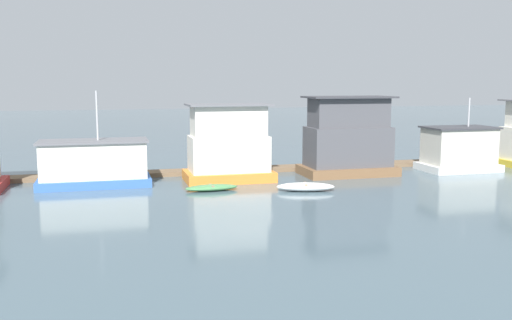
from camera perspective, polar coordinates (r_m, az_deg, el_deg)
The scene contains 8 objects.
ground_plane at distance 38.74m, azimuth -0.38°, elevation -1.86°, with size 200.00×200.00×0.00m, color #475B66.
dock_walkway at distance 41.50m, azimuth -1.37°, elevation -0.99°, with size 59.60×1.69×0.30m, color brown.
houseboat_blue at distance 37.28m, azimuth -15.89°, elevation -0.37°, with size 6.91×3.27×5.97m.
houseboat_orange at distance 37.64m, azimuth -2.76°, elevation 1.42°, with size 5.79×3.46×5.09m.
houseboat_brown at distance 40.51m, azimuth 9.19°, elevation 2.03°, with size 6.53×3.65×5.52m.
houseboat_white at distance 44.65m, azimuth 19.61°, elevation 0.99°, with size 5.41×3.47×5.35m.
dinghy_green at distance 34.52m, azimuth -4.47°, elevation -2.77°, with size 3.26×1.28×0.37m.
dinghy_white at distance 34.46m, azimuth 4.98°, elevation -2.69°, with size 3.70×2.09×0.50m.
Camera 1 is at (-9.48, -36.99, 6.55)m, focal length 40.00 mm.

